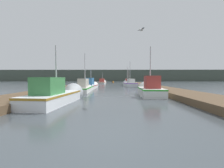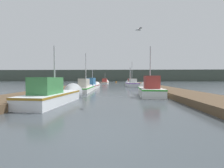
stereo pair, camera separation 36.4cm
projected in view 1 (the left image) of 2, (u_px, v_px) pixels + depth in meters
name	position (u px, v px, depth m)	size (l,w,h in m)	color
ground_plane	(108.00, 141.00, 3.44)	(200.00, 200.00, 0.00)	#3D4449
dock_left	(70.00, 88.00, 19.49)	(2.91, 40.00, 0.38)	brown
dock_right	(157.00, 88.00, 19.35)	(2.91, 40.00, 0.38)	brown
distant_shore_ridge	(114.00, 76.00, 77.83)	(120.00, 16.00, 5.41)	#424C42
fishing_boat_0	(58.00, 95.00, 8.89)	(2.05, 5.43, 3.79)	silver
fishing_boat_1	(150.00, 90.00, 12.62)	(1.93, 4.76, 4.51)	silver
fishing_boat_2	(85.00, 87.00, 16.88)	(1.45, 6.29, 4.56)	silver
fishing_boat_3	(91.00, 85.00, 21.60)	(1.58, 5.98, 3.13)	silver
fishing_boat_4	(129.00, 84.00, 26.64)	(2.12, 5.83, 4.81)	silver
fishing_boat_5	(128.00, 83.00, 30.93)	(1.73, 5.43, 4.05)	silver
fishing_boat_6	(127.00, 82.00, 35.88)	(1.89, 5.14, 4.69)	silver
fishing_boat_7	(103.00, 82.00, 40.03)	(1.85, 5.48, 3.42)	silver
mooring_piling_0	(130.00, 82.00, 37.31)	(0.33, 0.33, 1.06)	#473523
mooring_piling_1	(157.00, 87.00, 13.93)	(0.35, 0.35, 1.29)	#473523
channel_buoy	(113.00, 82.00, 49.00)	(0.56, 0.56, 1.06)	#BF6513
seagull_lead	(141.00, 30.00, 8.26)	(0.33, 0.55, 0.12)	white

